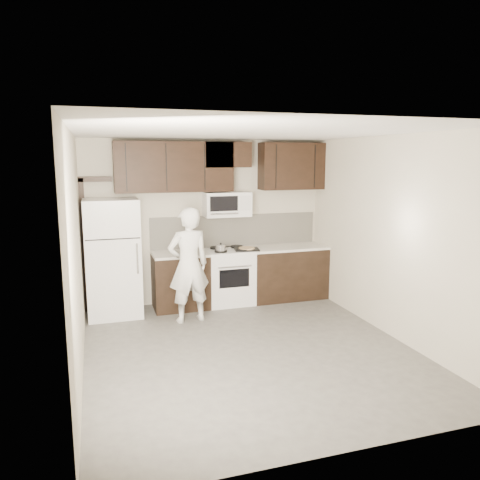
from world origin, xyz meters
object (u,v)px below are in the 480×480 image
stove (229,276)px  person (189,265)px  microwave (227,204)px  refrigerator (113,258)px

stove → person: 1.12m
stove → microwave: 1.20m
stove → person: person is taller
refrigerator → person: refrigerator is taller
stove → microwave: (-0.00, 0.12, 1.19)m
microwave → person: (-0.81, -0.79, -0.80)m
microwave → person: microwave is taller
stove → person: bearing=-140.4°
stove → microwave: bearing=90.1°
stove → person: size_ratio=0.55×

